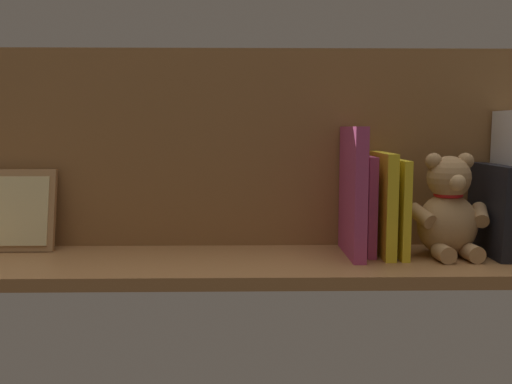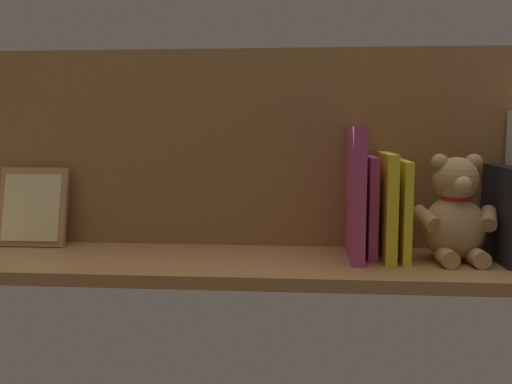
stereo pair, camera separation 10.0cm
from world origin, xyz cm
name	(u,v)px [view 2 (the right image)]	position (x,y,z in cm)	size (l,w,h in cm)	color
ground_plane	(256,264)	(0.00, 0.00, -1.10)	(116.33, 27.59, 2.20)	#9E6B3D
shelf_back_panel	(261,148)	(0.00, -11.55, 19.39)	(116.33, 1.50, 38.79)	olive
book_0	(504,213)	(-44.04, -2.25, 8.35)	(3.15, 16.30, 16.70)	black
teddy_bear	(455,214)	(-35.22, -0.89, 8.35)	(15.36, 12.56, 18.96)	tan
book_1	(401,209)	(-26.20, -2.92, 8.87)	(1.41, 14.96, 17.73)	yellow
book_2	(386,205)	(-23.54, -2.88, 9.48)	(1.97, 15.04, 18.96)	yellow
book_3	(370,206)	(-20.75, -4.10, 9.15)	(1.65, 12.59, 18.30)	#B23F72
book_4	(355,192)	(-17.81, -2.21, 11.85)	(2.27, 16.37, 23.70)	#B23F72
picture_frame_leaning	(33,207)	(45.41, -7.47, 7.69)	(13.79, 5.16, 15.68)	#A87A4C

